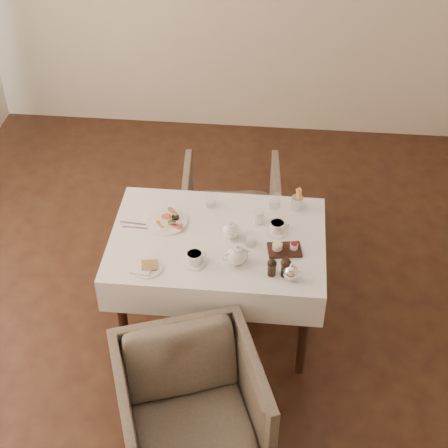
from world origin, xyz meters
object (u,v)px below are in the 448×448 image
at_px(armchair_near, 191,408).
at_px(armchair_far, 231,209).
at_px(teapot_centre, 231,230).
at_px(table, 218,252).
at_px(breakfast_plate, 167,221).

xyz_separation_m(armchair_near, armchair_far, (0.06, 1.74, -0.03)).
height_order(armchair_far, teapot_centre, teapot_centre).
relative_size(table, armchair_far, 1.82).
relative_size(table, teapot_centre, 8.82).
bearing_deg(armchair_near, teapot_centre, 62.11).
xyz_separation_m(table, breakfast_plate, (-0.32, 0.11, 0.13)).
relative_size(armchair_far, teapot_centre, 4.84).
relative_size(armchair_near, armchair_far, 1.08).
height_order(armchair_near, armchair_far, armchair_near).
distance_m(armchair_near, armchair_far, 1.74).
height_order(table, armchair_near, table).
relative_size(armchair_near, teapot_centre, 5.23).
height_order(armchair_near, teapot_centre, teapot_centre).
relative_size(table, armchair_near, 1.69).
bearing_deg(teapot_centre, armchair_near, -82.55).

